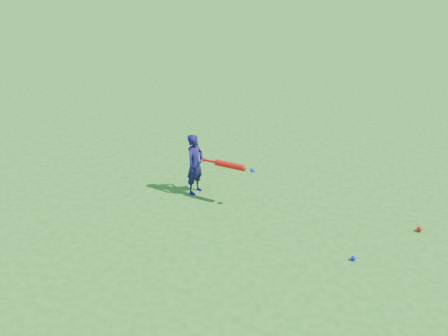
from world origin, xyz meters
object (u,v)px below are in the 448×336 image
(child, at_px, (195,164))
(ground_ball_red, at_px, (420,229))
(ground_ball_blue, at_px, (353,258))
(bat_swing, at_px, (232,166))

(child, bearing_deg, ground_ball_red, -78.88)
(ground_ball_blue, bearing_deg, ground_ball_red, 64.49)
(ground_ball_blue, xyz_separation_m, bat_swing, (-2.03, 0.52, 0.57))
(ground_ball_red, relative_size, bat_swing, 0.09)
(child, xyz_separation_m, ground_ball_red, (3.22, 0.59, -0.43))
(ground_ball_blue, relative_size, bat_swing, 0.07)
(child, xyz_separation_m, ground_ball_blue, (2.69, -0.54, -0.44))
(ground_ball_blue, height_order, bat_swing, bat_swing)
(ground_ball_red, bearing_deg, child, -169.68)
(ground_ball_red, xyz_separation_m, ground_ball_blue, (-0.54, -1.12, -0.01))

